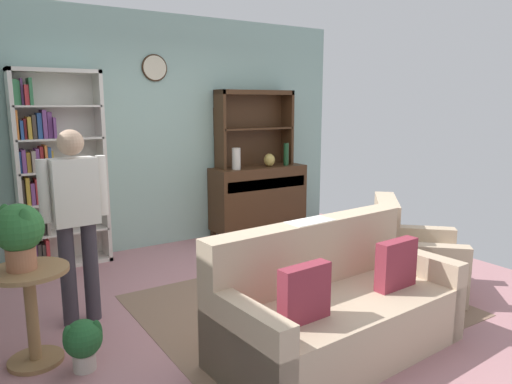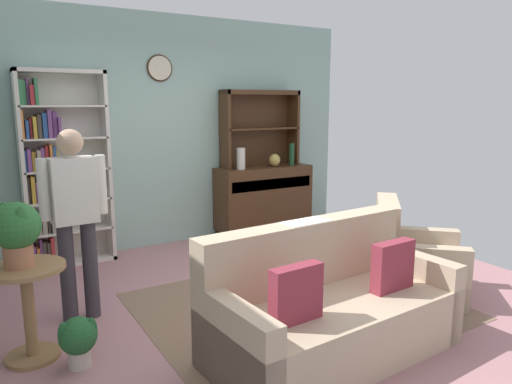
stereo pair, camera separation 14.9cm
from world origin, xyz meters
The scene contains 17 objects.
ground_plane centered at (0.00, 0.00, -0.01)m, with size 5.40×4.60×0.02m, color #B27A7F.
wall_back centered at (0.00, 2.13, 1.40)m, with size 5.00×0.09×2.80m.
area_rug centered at (0.20, -0.30, 0.00)m, with size 2.57×2.14×0.01m, color #846651.
bookshelf centered at (-1.34, 1.94, 1.05)m, with size 0.90×0.30×2.10m.
sideboard centered at (1.21, 1.86, 0.51)m, with size 1.30×0.45×0.92m.
sideboard_hutch centered at (1.21, 1.97, 1.56)m, with size 1.10×0.26×1.00m.
vase_tall centered at (0.82, 1.78, 1.06)m, with size 0.11×0.11×0.27m, color beige.
vase_round centered at (1.34, 1.79, 1.01)m, with size 0.15×0.15×0.17m, color tan.
bottle_wine centered at (1.60, 1.77, 1.07)m, with size 0.07×0.07×0.30m, color #194223.
couch_floral centered at (-0.04, -1.04, 0.31)m, with size 1.85×0.97×0.90m.
armchair_floral centered at (1.31, -0.62, 0.29)m, with size 1.08×1.08×0.88m.
plant_stand centered at (-1.87, -0.06, 0.42)m, with size 0.52×0.52×0.67m.
potted_plant_large centered at (-1.91, -0.05, 0.93)m, with size 0.32×0.32×0.44m.
potted_plant_small centered at (-1.62, -0.34, 0.20)m, with size 0.25×0.25×0.35m.
person_reading centered at (-1.45, 0.41, 0.91)m, with size 0.52×0.22×1.56m.
coffee_table centered at (0.26, -0.27, 0.35)m, with size 0.80×0.50×0.42m.
book_stack centered at (0.32, -0.25, 0.45)m, with size 0.21×0.16×0.06m.
Camera 1 is at (-2.23, -3.41, 1.76)m, focal length 33.43 mm.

